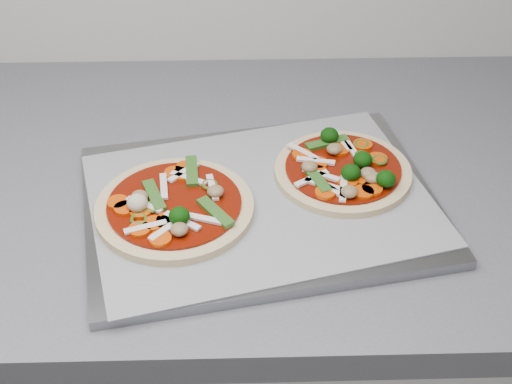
{
  "coord_description": "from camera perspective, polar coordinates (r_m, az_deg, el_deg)",
  "views": [
    {
      "loc": [
        0.18,
        0.56,
        1.45
      ],
      "look_at": [
        0.2,
        1.22,
        0.93
      ],
      "focal_mm": 50.0,
      "sensor_mm": 36.0,
      "label": 1
    }
  ],
  "objects": [
    {
      "name": "parchment",
      "position": [
        0.85,
        0.34,
        -0.54
      ],
      "size": [
        0.46,
        0.38,
        0.0
      ],
      "primitive_type": "cube",
      "rotation": [
        0.0,
        0.0,
        0.25
      ],
      "color": "gray",
      "rests_on": "baking_tray"
    },
    {
      "name": "countertop",
      "position": [
        0.95,
        -12.22,
        0.52
      ],
      "size": [
        3.6,
        0.6,
        0.04
      ],
      "primitive_type": "cube",
      "color": "slate",
      "rests_on": "base_cabinet"
    },
    {
      "name": "pizza_right",
      "position": [
        0.89,
        7.07,
        1.8
      ],
      "size": [
        0.2,
        0.2,
        0.03
      ],
      "rotation": [
        0.0,
        0.0,
        0.24
      ],
      "color": "beige",
      "rests_on": "parchment"
    },
    {
      "name": "baking_tray",
      "position": [
        0.86,
        0.33,
        -0.95
      ],
      "size": [
        0.46,
        0.38,
        0.01
      ],
      "primitive_type": "cube",
      "rotation": [
        0.0,
        0.0,
        0.19
      ],
      "color": "gray",
      "rests_on": "countertop"
    },
    {
      "name": "pizza_left",
      "position": [
        0.83,
        -6.63,
        -1.17
      ],
      "size": [
        0.26,
        0.26,
        0.03
      ],
      "rotation": [
        0.0,
        0.0,
        0.61
      ],
      "color": "beige",
      "rests_on": "parchment"
    }
  ]
}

